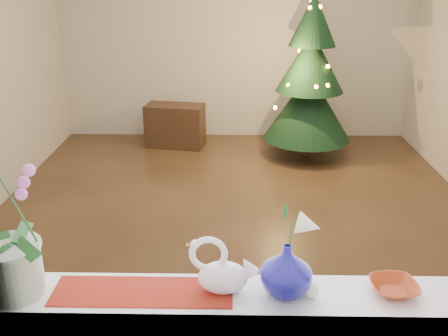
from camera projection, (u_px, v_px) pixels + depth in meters
The scene contains 14 objects.
ground at pixel (236, 220), 4.48m from camera, with size 5.00×5.00×0.00m, color #352516.
wall_back at pixel (236, 33), 6.30m from camera, with size 4.50×0.10×2.70m, color beige.
wall_front at pixel (242, 209), 1.65m from camera, with size 4.50×0.10×2.70m, color beige.
windowsill at pixel (240, 298), 1.94m from camera, with size 2.20×0.26×0.04m, color white.
window_frame at pixel (244, 103), 1.55m from camera, with size 2.22×0.06×1.60m, color white, non-canonical shape.
runner at pixel (143, 292), 1.94m from camera, with size 0.70×0.20×0.01m, color maroon.
orchid_pot at pixel (2, 212), 1.81m from camera, with size 0.24×0.24×0.70m, color silver, non-canonical shape.
swan at pixel (223, 266), 1.91m from camera, with size 0.27×0.12×0.23m, color white, non-canonical shape.
blue_vase at pixel (286, 266), 1.89m from camera, with size 0.23×0.23×0.24m, color #0C0A66.
lily at pixel (289, 216), 1.82m from camera, with size 0.13×0.08×0.18m, color silver, non-canonical shape.
paperweight at pixel (311, 289), 1.90m from camera, with size 0.07×0.07×0.07m, color white.
amber_dish at pixel (394, 289), 1.93m from camera, with size 0.15×0.15×0.04m, color maroon.
xmas_tree at pixel (310, 78), 5.72m from camera, with size 1.02×1.02×1.87m, color black, non-canonical shape.
side_table at pixel (175, 126), 6.28m from camera, with size 0.71×0.36×0.53m, color black.
Camera 1 is at (-0.03, -3.99, 2.09)m, focal length 40.00 mm.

